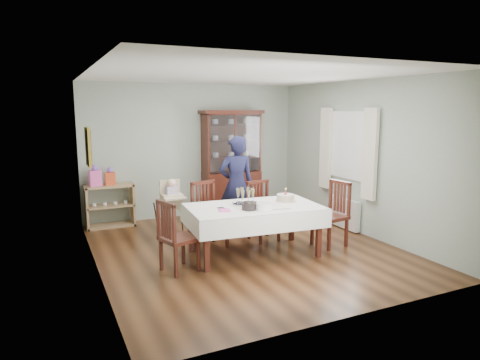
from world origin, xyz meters
TOP-DOWN VIEW (x-y plane):
  - floor at (0.00, 0.00)m, footprint 5.00×5.00m
  - room_shell at (0.00, 0.53)m, footprint 5.00×5.00m
  - dining_table at (-0.00, -0.27)m, footprint 2.09×1.31m
  - china_cabinet at (0.75, 2.26)m, footprint 1.30×0.48m
  - sideboard at (-1.75, 2.28)m, footprint 0.90×0.38m
  - picture_frame at (-2.22, 0.80)m, footprint 0.04×0.48m
  - window at (2.22, 0.30)m, footprint 0.04×1.02m
  - curtain_left at (2.16, -0.32)m, footprint 0.07×0.30m
  - curtain_right at (2.16, 0.92)m, footprint 0.07×0.30m
  - radiator at (2.16, 0.30)m, footprint 0.10×0.80m
  - chair_far_left at (-0.47, 0.37)m, footprint 0.56×0.56m
  - chair_far_right at (0.48, 0.32)m, footprint 0.49×0.49m
  - chair_end_left at (-1.24, -0.45)m, footprint 0.56×0.56m
  - chair_end_right at (1.32, -0.41)m, footprint 0.54×0.54m
  - woman at (0.25, 0.92)m, footprint 0.69×0.51m
  - high_chair at (-0.91, 0.98)m, footprint 0.47×0.47m
  - champagne_tray at (-0.07, -0.12)m, footprint 0.40×0.40m
  - birthday_cake at (0.58, -0.23)m, footprint 0.32×0.32m
  - plate_stack_dark at (-0.17, -0.46)m, footprint 0.24×0.24m
  - plate_stack_white at (0.02, -0.55)m, footprint 0.25×0.25m
  - napkin_stack at (-0.53, -0.38)m, footprint 0.18×0.18m
  - cutlery at (-0.54, -0.24)m, footprint 0.13×0.17m
  - cake_knife at (0.27, -0.65)m, footprint 0.27×0.06m
  - gift_bag_pink at (-1.99, 2.26)m, footprint 0.23×0.17m
  - gift_bag_orange at (-1.72, 2.26)m, footprint 0.19×0.13m

SIDE VIEW (x-z plane):
  - floor at x=0.00m, z-range 0.00..0.00m
  - chair_far_right at x=0.48m, z-range -0.20..0.79m
  - chair_end_left at x=-1.24m, z-range -0.20..0.80m
  - radiator at x=2.16m, z-range 0.02..0.57m
  - chair_far_left at x=-0.47m, z-range -0.21..0.84m
  - chair_end_right at x=1.32m, z-range -0.21..0.84m
  - dining_table at x=0.00m, z-range 0.00..0.76m
  - sideboard at x=-1.75m, z-range 0.00..0.80m
  - high_chair at x=-0.91m, z-range -0.11..0.93m
  - cake_knife at x=0.27m, z-range 0.76..0.77m
  - cutlery at x=-0.54m, z-range 0.76..0.77m
  - napkin_stack at x=-0.53m, z-range 0.76..0.78m
  - plate_stack_white at x=0.02m, z-range 0.76..0.86m
  - plate_stack_dark at x=-0.17m, z-range 0.76..0.86m
  - birthday_cake at x=0.58m, z-range 0.71..0.93m
  - champagne_tray at x=-0.07m, z-range 0.71..0.96m
  - woman at x=0.25m, z-range 0.00..1.74m
  - gift_bag_orange at x=-1.72m, z-range 0.78..1.12m
  - gift_bag_pink at x=-1.99m, z-range 0.78..1.17m
  - china_cabinet at x=0.75m, z-range 0.04..2.21m
  - curtain_left at x=2.16m, z-range 0.67..2.23m
  - curtain_right at x=2.16m, z-range 0.67..2.23m
  - window at x=2.22m, z-range 0.94..2.16m
  - picture_frame at x=-2.22m, z-range 1.36..1.94m
  - room_shell at x=0.00m, z-range -0.80..4.20m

